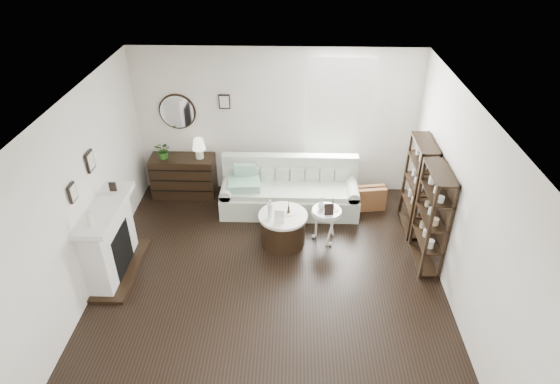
{
  "coord_description": "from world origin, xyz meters",
  "views": [
    {
      "loc": [
        0.3,
        -4.94,
        4.75
      ],
      "look_at": [
        0.13,
        0.8,
        1.12
      ],
      "focal_mm": 30.0,
      "sensor_mm": 36.0,
      "label": 1
    }
  ],
  "objects_px": {
    "sofa": "(290,193)",
    "drum_table": "(283,228)",
    "dresser": "(184,176)",
    "pedestal_table": "(327,212)"
  },
  "relations": [
    {
      "from": "sofa",
      "to": "drum_table",
      "type": "xyz_separation_m",
      "value": [
        -0.09,
        -1.01,
        -0.03
      ]
    },
    {
      "from": "sofa",
      "to": "drum_table",
      "type": "height_order",
      "value": "sofa"
    },
    {
      "from": "sofa",
      "to": "dresser",
      "type": "xyz_separation_m",
      "value": [
        -1.97,
        0.4,
        0.08
      ]
    },
    {
      "from": "sofa",
      "to": "drum_table",
      "type": "distance_m",
      "value": 1.02
    },
    {
      "from": "sofa",
      "to": "drum_table",
      "type": "bearing_deg",
      "value": -95.12
    },
    {
      "from": "pedestal_table",
      "to": "drum_table",
      "type": "bearing_deg",
      "value": -171.75
    },
    {
      "from": "dresser",
      "to": "drum_table",
      "type": "relative_size",
      "value": 1.49
    },
    {
      "from": "dresser",
      "to": "drum_table",
      "type": "distance_m",
      "value": 2.35
    },
    {
      "from": "drum_table",
      "to": "pedestal_table",
      "type": "xyz_separation_m",
      "value": [
        0.69,
        0.1,
        0.25
      ]
    },
    {
      "from": "dresser",
      "to": "pedestal_table",
      "type": "relative_size",
      "value": 2.01
    }
  ]
}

